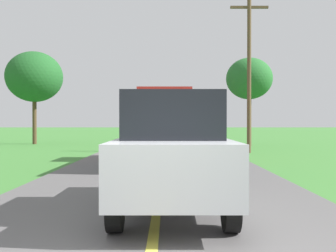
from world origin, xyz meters
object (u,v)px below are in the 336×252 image
banana_truck_far (169,123)px  banana_truck_near (165,124)px  utility_pole_roadside (250,71)px  roadside_tree_near_left (35,77)px  roadside_tree_mid_right (250,79)px  following_car (173,151)px

banana_truck_far → banana_truck_near: bearing=-90.6°
utility_pole_roadside → banana_truck_far: bearing=113.2°
banana_truck_near → utility_pole_roadside: 6.85m
roadside_tree_near_left → roadside_tree_mid_right: size_ratio=1.14×
roadside_tree_mid_right → banana_truck_near: bearing=-117.6°
banana_truck_far → utility_pole_roadside: utility_pole_roadside is taller
banana_truck_near → roadside_tree_near_left: size_ratio=0.91×
utility_pole_roadside → roadside_tree_mid_right: 5.56m
banana_truck_near → roadside_tree_mid_right: roadside_tree_mid_right is taller
banana_truck_near → banana_truck_far: (0.16, 14.13, 0.02)m
banana_truck_near → utility_pole_roadside: bearing=48.7°
banana_truck_far → roadside_tree_near_left: roadside_tree_near_left is taller
banana_truck_near → following_car: size_ratio=1.42×
roadside_tree_mid_right → utility_pole_roadside: bearing=-102.0°
roadside_tree_mid_right → following_car: bearing=-105.7°
utility_pole_roadside → following_car: size_ratio=1.86×
roadside_tree_near_left → following_car: roadside_tree_near_left is taller
roadside_tree_near_left → following_car: size_ratio=1.56×
banana_truck_far → roadside_tree_mid_right: size_ratio=1.03×
utility_pole_roadside → banana_truck_near: bearing=-131.3°
banana_truck_near → banana_truck_far: size_ratio=1.00×
following_car → roadside_tree_mid_right: bearing=74.3°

